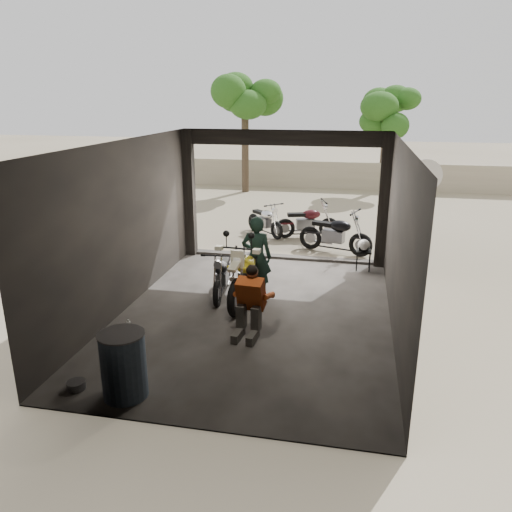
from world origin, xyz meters
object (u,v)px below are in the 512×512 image
at_px(sign_post, 424,191).
at_px(outside_bike_b, 307,219).
at_px(rider, 257,257).
at_px(oil_drum, 124,366).
at_px(left_bike, 222,272).
at_px(main_bike, 248,270).
at_px(outside_bike_a, 265,218).
at_px(mechanic, 249,304).
at_px(outside_bike_c, 335,231).
at_px(stool, 364,253).
at_px(helmet, 364,245).

bearing_deg(sign_post, outside_bike_b, 167.05).
relative_size(rider, oil_drum, 1.78).
relative_size(left_bike, outside_bike_b, 0.92).
xyz_separation_m(main_bike, rider, (0.10, 0.35, 0.18)).
relative_size(outside_bike_a, outside_bike_b, 0.92).
height_order(outside_bike_a, mechanic, mechanic).
bearing_deg(left_bike, outside_bike_c, 52.00).
bearing_deg(stool, helmet, -110.42).
bearing_deg(left_bike, mechanic, -67.45).
distance_m(main_bike, rider, 0.40).
bearing_deg(main_bike, outside_bike_b, 87.62).
bearing_deg(helmet, oil_drum, -100.90).
relative_size(outside_bike_c, oil_drum, 1.85).
distance_m(outside_bike_a, outside_bike_c, 2.55).
relative_size(main_bike, mechanic, 1.66).
xyz_separation_m(rider, helmet, (2.15, 2.02, -0.21)).
height_order(stool, oil_drum, oil_drum).
bearing_deg(left_bike, oil_drum, -101.05).
bearing_deg(sign_post, oil_drum, -115.81).
distance_m(outside_bike_c, helmet, 1.48).
height_order(left_bike, sign_post, sign_post).
bearing_deg(outside_bike_c, outside_bike_b, 50.73).
distance_m(main_bike, mechanic, 1.53).
relative_size(outside_bike_b, sign_post, 0.66).
xyz_separation_m(outside_bike_c, rider, (-1.43, -3.31, 0.25)).
height_order(outside_bike_a, sign_post, sign_post).
distance_m(main_bike, stool, 3.30).
bearing_deg(helmet, left_bike, -126.00).
distance_m(outside_bike_a, sign_post, 4.56).
xyz_separation_m(outside_bike_c, sign_post, (2.14, 0.34, 1.08)).
height_order(main_bike, rider, rider).
bearing_deg(left_bike, stool, 30.94).
distance_m(stool, sign_post, 2.48).
distance_m(outside_bike_a, mechanic, 6.61).
bearing_deg(rider, sign_post, -135.84).
xyz_separation_m(main_bike, outside_bike_c, (1.53, 3.65, -0.07)).
height_order(left_bike, outside_bike_c, outside_bike_c).
relative_size(rider, helmet, 5.55).
height_order(mechanic, oil_drum, mechanic).
bearing_deg(oil_drum, sign_post, 58.80).
bearing_deg(rider, outside_bike_c, -114.80).
bearing_deg(rider, helmet, -138.29).
bearing_deg(outside_bike_b, helmet, -165.77).
xyz_separation_m(outside_bike_b, sign_post, (3.02, -1.00, 1.13)).
xyz_separation_m(outside_bike_a, oil_drum, (-0.33, -8.66, -0.03)).
height_order(main_bike, sign_post, sign_post).
height_order(rider, oil_drum, rider).
bearing_deg(left_bike, outside_bike_a, 83.86).
height_order(outside_bike_b, outside_bike_c, outside_bike_c).
bearing_deg(main_bike, outside_bike_c, 72.36).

